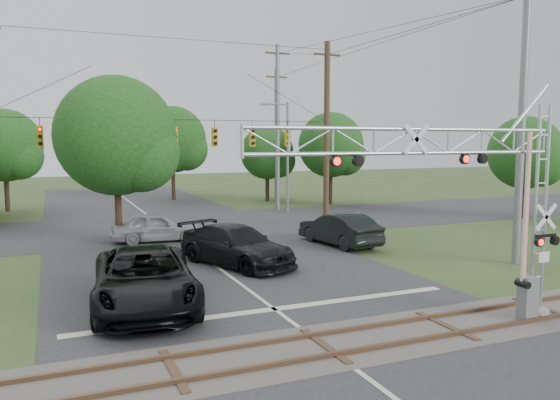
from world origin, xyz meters
name	(u,v)px	position (x,y,z in m)	size (l,w,h in m)	color
ground	(365,378)	(0.00, 0.00, 0.00)	(160.00, 160.00, 0.00)	#2E441F
road_main	(231,278)	(0.00, 10.00, 0.01)	(14.00, 90.00, 0.02)	#252527
road_cross	(163,227)	(0.00, 24.00, 0.01)	(90.00, 12.00, 0.02)	#252527
railroad_track	(325,346)	(0.00, 2.00, 0.03)	(90.00, 3.20, 0.17)	#453F3C
crossing_gantry	(467,190)	(4.25, 1.65, 4.04)	(10.01, 0.83, 6.51)	gray
traffic_signal_span	(190,136)	(0.88, 20.00, 5.74)	(19.34, 0.36, 11.50)	slate
pickup_black	(145,279)	(-3.79, 7.39, 0.96)	(3.19, 6.92, 1.92)	black
car_dark	(237,246)	(0.92, 12.08, 0.87)	(2.44, 6.00, 1.74)	black
sedan_silver	(156,227)	(-1.33, 19.14, 0.81)	(1.90, 4.73, 1.61)	#9EA2A5
suv_dark	(339,229)	(7.33, 14.39, 0.85)	(1.81, 5.19, 1.71)	black
streetlight	(286,151)	(9.92, 27.36, 4.66)	(2.22, 0.23, 8.32)	slate
utility_poles	(215,129)	(3.19, 22.95, 6.19)	(24.36, 27.96, 13.22)	#422D1E
treeline	(100,141)	(-3.03, 31.17, 5.40)	(52.39, 27.29, 9.46)	#352118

